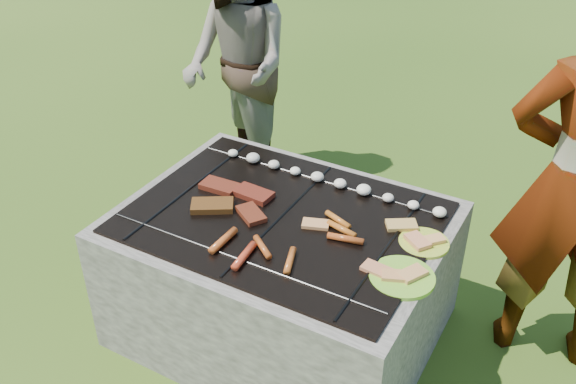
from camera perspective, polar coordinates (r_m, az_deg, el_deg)
name	(u,v)px	position (r m, az deg, el deg)	size (l,w,h in m)	color
lawn	(283,326)	(2.99, -0.48, -11.80)	(60.00, 60.00, 0.00)	#264511
fire_pit	(282,278)	(2.80, -0.51, -7.69)	(1.30, 1.00, 0.62)	#9E968C
mushrooms	(328,180)	(2.80, 3.57, 1.08)	(1.05, 0.06, 0.04)	beige
pork_slabs	(231,199)	(2.70, -5.05, -0.59)	(0.39, 0.30, 0.03)	maroon
sausages	(285,242)	(2.44, -0.26, -4.51)	(0.49, 0.49, 0.03)	orange
bread_on_grate	(369,237)	(2.49, 7.25, -3.98)	(0.44, 0.40, 0.02)	#D2BC6B
plate_far	(424,242)	(2.52, 11.97, -4.39)	(0.23, 0.23, 0.03)	#FFF43C
plate_near	(402,277)	(2.34, 10.13, -7.43)	(0.25, 0.25, 0.03)	#9FCD31
bystander	(236,67)	(3.69, -4.65, 11.02)	(0.72, 0.56, 1.48)	#A39788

